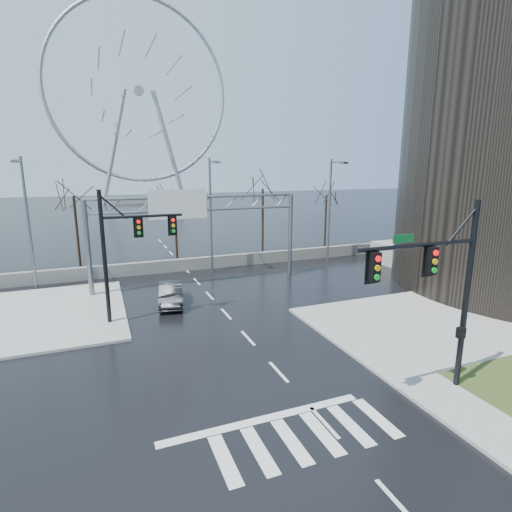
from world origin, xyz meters
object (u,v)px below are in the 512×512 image
signal_mast_near (444,281)px  ferris_wheel (139,99)px  car (171,294)px  signal_mast_far (124,244)px  sign_gantry (193,221)px

signal_mast_near → ferris_wheel: bearing=90.1°
signal_mast_near → car: signal_mast_near is taller
ferris_wheel → car: ferris_wheel is taller
ferris_wheel → signal_mast_far: bearing=-97.2°
signal_mast_far → sign_gantry: bearing=47.5°
signal_mast_far → sign_gantry: signal_mast_far is taller
signal_mast_near → sign_gantry: (-5.52, 19.00, 0.31)m
signal_mast_far → ferris_wheel: (10.87, 86.04, 21.30)m
signal_mast_far → sign_gantry: (5.49, 6.00, 0.35)m
signal_mast_near → car: (-8.08, 15.28, -4.14)m
signal_mast_near → signal_mast_far: size_ratio=1.00×
car → signal_mast_near: bearing=-51.9°
car → signal_mast_far: bearing=-131.9°
sign_gantry → ferris_wheel: size_ratio=0.32×
sign_gantry → car: 6.34m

